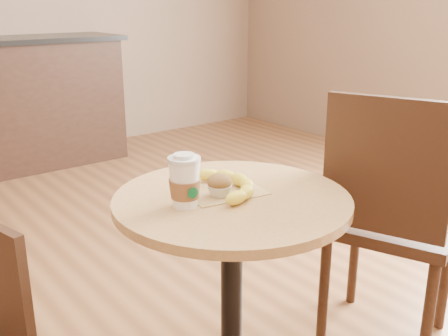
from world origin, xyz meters
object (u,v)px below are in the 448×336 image
cafe_table (232,256)px  banana (228,184)px  chair_right (390,216)px  coffee_cup (185,183)px  muffin (219,185)px

cafe_table → banana: (0.02, 0.04, 0.23)m
chair_right → cafe_table: bearing=56.5°
coffee_cup → muffin: (0.13, 0.00, -0.03)m
chair_right → muffin: size_ratio=13.15×
chair_right → muffin: chair_right is taller
cafe_table → muffin: (-0.03, 0.02, 0.24)m
banana → muffin: bearing=-135.5°
chair_right → banana: (-0.62, 0.18, 0.21)m
coffee_cup → chair_right: bearing=-6.6°
banana → coffee_cup: bearing=-152.6°
coffee_cup → banana: size_ratio=0.54×
muffin → banana: muffin is taller
cafe_table → coffee_cup: size_ratio=4.73×
chair_right → muffin: (-0.67, 0.16, 0.22)m
muffin → coffee_cup: bearing=-179.8°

